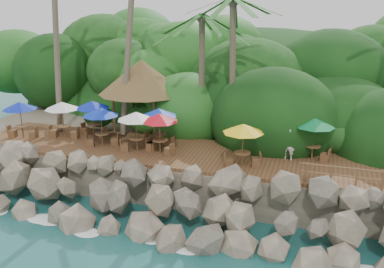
% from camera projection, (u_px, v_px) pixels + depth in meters
% --- Properties ---
extents(ground, '(140.00, 140.00, 0.00)m').
position_uv_depth(ground, '(153.00, 244.00, 18.98)').
color(ground, '#19514F').
rests_on(ground, ground).
extents(land_base, '(32.00, 25.20, 2.10)m').
position_uv_depth(land_base, '(230.00, 126.00, 33.22)').
color(land_base, gray).
rests_on(land_base, ground).
extents(jungle_hill, '(44.80, 28.00, 15.40)m').
position_uv_depth(jungle_hill, '(246.00, 115.00, 40.37)').
color(jungle_hill, '#143811').
rests_on(jungle_hill, ground).
extents(seawall, '(29.00, 4.00, 2.30)m').
position_uv_depth(seawall, '(168.00, 202.00, 20.45)').
color(seawall, gray).
rests_on(seawall, ground).
extents(terrace, '(26.00, 5.00, 0.20)m').
position_uv_depth(terrace, '(192.00, 154.00, 23.77)').
color(terrace, brown).
rests_on(terrace, land_base).
extents(jungle_foliage, '(44.00, 16.00, 12.00)m').
position_uv_depth(jungle_foliage, '(226.00, 142.00, 32.63)').
color(jungle_foliage, '#143811').
rests_on(jungle_foliage, ground).
extents(foam_line, '(25.20, 0.80, 0.06)m').
position_uv_depth(foam_line, '(155.00, 240.00, 19.24)').
color(foam_line, white).
rests_on(foam_line, ground).
extents(palapa, '(5.64, 5.64, 4.60)m').
position_uv_depth(palapa, '(141.00, 76.00, 27.32)').
color(palapa, brown).
rests_on(palapa, ground).
extents(dining_clusters, '(19.49, 4.38, 2.29)m').
position_uv_depth(dining_clusters, '(138.00, 116.00, 24.00)').
color(dining_clusters, brown).
rests_on(dining_clusters, terrace).
extents(railing, '(6.10, 0.10, 1.00)m').
position_uv_depth(railing, '(370.00, 178.00, 18.85)').
color(railing, brown).
rests_on(railing, terrace).
extents(waiter, '(0.71, 0.53, 1.78)m').
position_uv_depth(waiter, '(289.00, 144.00, 22.45)').
color(waiter, silver).
rests_on(waiter, terrace).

